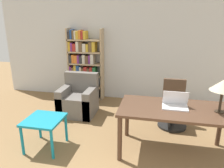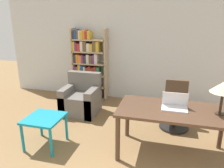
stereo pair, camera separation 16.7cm
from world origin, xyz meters
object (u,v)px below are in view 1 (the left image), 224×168
Objects in this scene: bookshelf at (84,67)px; laptop at (175,104)px; armchair at (79,100)px; desk at (174,114)px; side_table_blue at (44,123)px; table_lamp at (223,86)px; office_chair at (173,107)px.

laptop is at bearing -43.20° from bookshelf.
laptop is at bearing -28.24° from armchair.
desk is at bearing -92.77° from laptop.
table_lamp is at bearing 6.18° from side_table_blue.
table_lamp reaches higher than laptop.
laptop is at bearing 87.23° from desk.
side_table_blue is at bearing -170.60° from laptop.
armchair reaches higher than desk.
desk is at bearing 179.11° from table_lamp.
armchair is at bearing 176.07° from office_chair.
laptop is 2.94m from bookshelf.
desk is 3.43× the size of table_lamp.
armchair is at bearing 151.76° from laptop.
laptop is 0.43× the size of armchair.
side_table_blue is 2.38m from bookshelf.
office_chair is at bearing 31.13° from side_table_blue.
laptop is 0.70m from table_lamp.
bookshelf is (-2.14, 2.01, 0.01)m from laptop.
table_lamp is 0.27× the size of bookshelf.
table_lamp is (0.61, -0.01, 0.49)m from desk.
laptop is at bearing -93.11° from office_chair.
table_lamp is 2.73m from side_table_blue.
bookshelf reaches higher than laptop.
table_lamp reaches higher than side_table_blue.
laptop is 0.21× the size of bookshelf.
side_table_blue is at bearing -173.82° from table_lamp.
table_lamp reaches higher than office_chair.
side_table_blue is at bearing -86.74° from bookshelf.
table_lamp reaches higher than armchair.
desk is 2.26m from armchair.
office_chair is 1.04× the size of armchair.
desk is 2.97m from bookshelf.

